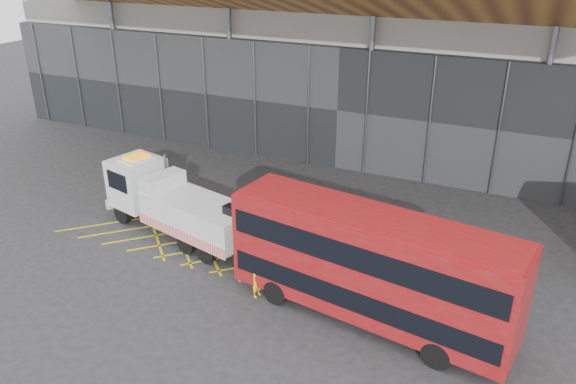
% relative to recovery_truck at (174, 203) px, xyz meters
% --- Properties ---
extents(ground_plane, '(120.00, 120.00, 0.00)m').
position_rel_recovery_truck_xyz_m(ground_plane, '(2.38, 0.91, -1.74)').
color(ground_plane, '#262629').
extents(road_markings, '(19.96, 7.16, 0.01)m').
position_rel_recovery_truck_xyz_m(road_markings, '(3.98, 0.91, -1.74)').
color(road_markings, gold).
rests_on(road_markings, ground_plane).
extents(construction_building, '(55.00, 23.97, 18.00)m').
position_rel_recovery_truck_xyz_m(construction_building, '(4.30, 19.31, 7.24)').
color(construction_building, gray).
rests_on(construction_building, ground_plane).
extents(recovery_truck, '(10.81, 4.74, 3.77)m').
position_rel_recovery_truck_xyz_m(recovery_truck, '(0.00, 0.00, 0.00)').
color(recovery_truck, black).
rests_on(recovery_truck, ground_plane).
extents(bus_towed, '(11.88, 4.48, 4.73)m').
position_rel_recovery_truck_xyz_m(bus_towed, '(11.32, -2.82, 0.88)').
color(bus_towed, maroon).
rests_on(bus_towed, ground_plane).
extents(worker, '(0.47, 0.61, 1.51)m').
position_rel_recovery_truck_xyz_m(worker, '(6.54, -3.29, -0.99)').
color(worker, yellow).
rests_on(worker, ground_plane).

